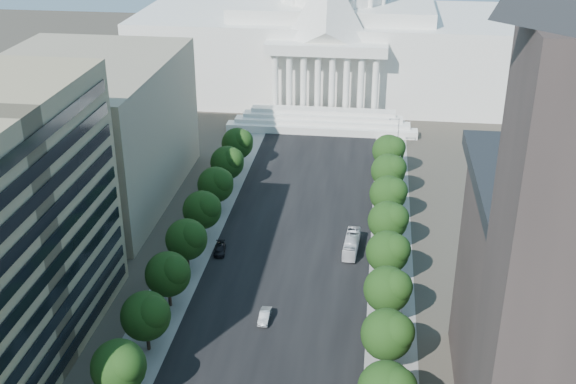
% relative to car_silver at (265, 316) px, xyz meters
% --- Properties ---
extents(road_asphalt, '(30.00, 260.00, 0.01)m').
position_rel_car_silver_xyz_m(road_asphalt, '(1.50, 32.19, -0.79)').
color(road_asphalt, black).
rests_on(road_asphalt, ground).
extents(sidewalk_left, '(8.00, 260.00, 0.02)m').
position_rel_car_silver_xyz_m(sidewalk_left, '(-17.50, 32.19, -0.79)').
color(sidewalk_left, gray).
rests_on(sidewalk_left, ground).
extents(sidewalk_right, '(8.00, 260.00, 0.02)m').
position_rel_car_silver_xyz_m(sidewalk_right, '(20.50, 32.19, -0.79)').
color(sidewalk_right, gray).
rests_on(sidewalk_right, ground).
extents(capitol, '(120.00, 56.00, 73.00)m').
position_rel_car_silver_xyz_m(capitol, '(1.50, 127.08, 19.22)').
color(capitol, white).
rests_on(capitol, ground).
extents(office_block_left_far, '(38.00, 52.00, 30.00)m').
position_rel_car_silver_xyz_m(office_block_left_far, '(-46.50, 42.19, 14.21)').
color(office_block_left_far, gray).
rests_on(office_block_left_far, ground).
extents(tree_l_c, '(7.79, 7.60, 9.97)m').
position_rel_car_silver_xyz_m(tree_l_c, '(-16.16, -22.00, 5.66)').
color(tree_l_c, '#33261C').
rests_on(tree_l_c, ground).
extents(tree_l_d, '(7.79, 7.60, 9.97)m').
position_rel_car_silver_xyz_m(tree_l_d, '(-16.16, -10.00, 5.66)').
color(tree_l_d, '#33261C').
rests_on(tree_l_d, ground).
extents(tree_l_e, '(7.79, 7.60, 9.97)m').
position_rel_car_silver_xyz_m(tree_l_e, '(-16.16, 2.00, 5.66)').
color(tree_l_e, '#33261C').
rests_on(tree_l_e, ground).
extents(tree_l_f, '(7.79, 7.60, 9.97)m').
position_rel_car_silver_xyz_m(tree_l_f, '(-16.16, 14.00, 5.66)').
color(tree_l_f, '#33261C').
rests_on(tree_l_f, ground).
extents(tree_l_g, '(7.79, 7.60, 9.97)m').
position_rel_car_silver_xyz_m(tree_l_g, '(-16.16, 26.00, 5.66)').
color(tree_l_g, '#33261C').
rests_on(tree_l_g, ground).
extents(tree_l_h, '(7.79, 7.60, 9.97)m').
position_rel_car_silver_xyz_m(tree_l_h, '(-16.16, 38.00, 5.66)').
color(tree_l_h, '#33261C').
rests_on(tree_l_h, ground).
extents(tree_l_i, '(7.79, 7.60, 9.97)m').
position_rel_car_silver_xyz_m(tree_l_i, '(-16.16, 50.00, 5.66)').
color(tree_l_i, '#33261C').
rests_on(tree_l_i, ground).
extents(tree_l_j, '(7.79, 7.60, 9.97)m').
position_rel_car_silver_xyz_m(tree_l_j, '(-16.16, 62.00, 5.66)').
color(tree_l_j, '#33261C').
rests_on(tree_l_j, ground).
extents(tree_r_d, '(7.79, 7.60, 9.97)m').
position_rel_car_silver_xyz_m(tree_r_d, '(19.84, -10.00, 5.66)').
color(tree_r_d, '#33261C').
rests_on(tree_r_d, ground).
extents(tree_r_e, '(7.79, 7.60, 9.97)m').
position_rel_car_silver_xyz_m(tree_r_e, '(19.84, 2.00, 5.66)').
color(tree_r_e, '#33261C').
rests_on(tree_r_e, ground).
extents(tree_r_f, '(7.79, 7.60, 9.97)m').
position_rel_car_silver_xyz_m(tree_r_f, '(19.84, 14.00, 5.66)').
color(tree_r_f, '#33261C').
rests_on(tree_r_f, ground).
extents(tree_r_g, '(7.79, 7.60, 9.97)m').
position_rel_car_silver_xyz_m(tree_r_g, '(19.84, 26.00, 5.66)').
color(tree_r_g, '#33261C').
rests_on(tree_r_g, ground).
extents(tree_r_h, '(7.79, 7.60, 9.97)m').
position_rel_car_silver_xyz_m(tree_r_h, '(19.84, 38.00, 5.66)').
color(tree_r_h, '#33261C').
rests_on(tree_r_h, ground).
extents(tree_r_i, '(7.79, 7.60, 9.97)m').
position_rel_car_silver_xyz_m(tree_r_i, '(19.84, 50.00, 5.66)').
color(tree_r_i, '#33261C').
rests_on(tree_r_i, ground).
extents(tree_r_j, '(7.79, 7.60, 9.97)m').
position_rel_car_silver_xyz_m(tree_r_j, '(19.84, 62.00, 5.66)').
color(tree_r_j, '#33261C').
rests_on(tree_r_j, ground).
extents(streetlight_c, '(2.61, 0.44, 9.00)m').
position_rel_car_silver_xyz_m(streetlight_c, '(21.40, 2.19, 5.03)').
color(streetlight_c, gray).
rests_on(streetlight_c, ground).
extents(streetlight_d, '(2.61, 0.44, 9.00)m').
position_rel_car_silver_xyz_m(streetlight_d, '(21.40, 27.19, 5.03)').
color(streetlight_d, gray).
rests_on(streetlight_d, ground).
extents(streetlight_e, '(2.61, 0.44, 9.00)m').
position_rel_car_silver_xyz_m(streetlight_e, '(21.40, 52.19, 5.03)').
color(streetlight_e, gray).
rests_on(streetlight_e, ground).
extents(streetlight_f, '(2.61, 0.44, 9.00)m').
position_rel_car_silver_xyz_m(streetlight_f, '(21.40, 77.19, 5.03)').
color(streetlight_f, gray).
rests_on(streetlight_f, ground).
extents(car_silver, '(1.75, 4.82, 1.58)m').
position_rel_car_silver_xyz_m(car_silver, '(0.00, 0.00, 0.00)').
color(car_silver, '#B5B9BD').
rests_on(car_silver, ground).
extents(car_dark_b, '(2.72, 5.30, 1.47)m').
position_rel_car_silver_xyz_m(car_dark_b, '(-12.00, 20.70, -0.05)').
color(car_dark_b, black).
rests_on(car_dark_b, ground).
extents(city_bus, '(3.06, 10.61, 2.92)m').
position_rel_car_silver_xyz_m(city_bus, '(12.89, 24.76, 0.67)').
color(city_bus, white).
rests_on(city_bus, ground).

